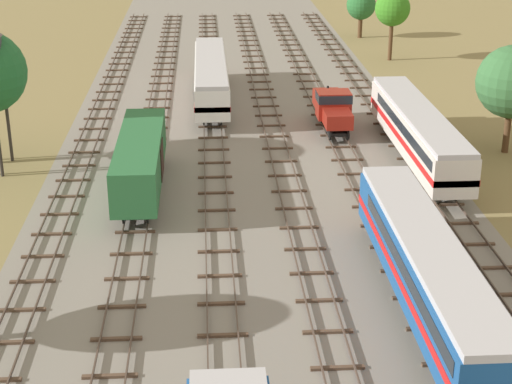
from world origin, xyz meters
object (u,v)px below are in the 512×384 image
(freight_boxcar_left_mid, at_px, (140,159))
(diesel_railcar_right_midfar, at_px, (418,129))
(diesel_railcar_centre_left_farther, at_px, (211,75))
(diesel_railcar_centre_right_near, at_px, (427,267))
(shunter_loco_centre_right_far, at_px, (333,106))

(freight_boxcar_left_mid, bearing_deg, diesel_railcar_right_midfar, 13.42)
(diesel_railcar_centre_left_farther, bearing_deg, diesel_railcar_right_midfar, -49.64)
(diesel_railcar_right_midfar, height_order, diesel_railcar_centre_left_farther, same)
(diesel_railcar_right_midfar, distance_m, diesel_railcar_centre_left_farther, 22.95)
(diesel_railcar_centre_left_farther, bearing_deg, freight_boxcar_left_mid, -102.55)
(diesel_railcar_centre_right_near, height_order, freight_boxcar_left_mid, diesel_railcar_centre_right_near)
(diesel_railcar_centre_right_near, relative_size, diesel_railcar_centre_left_farther, 1.00)
(diesel_railcar_centre_right_near, bearing_deg, diesel_railcar_right_midfar, 77.15)
(diesel_railcar_centre_right_near, distance_m, freight_boxcar_left_mid, 22.57)
(freight_boxcar_left_mid, bearing_deg, shunter_loco_centre_right_far, 41.74)
(diesel_railcar_centre_right_near, xyz_separation_m, freight_boxcar_left_mid, (-14.85, 16.99, -0.15))
(diesel_railcar_centre_right_near, distance_m, diesel_railcar_centre_left_farther, 40.43)
(diesel_railcar_centre_right_near, xyz_separation_m, shunter_loco_centre_right_far, (0.00, 30.24, -0.59))
(shunter_loco_centre_right_far, distance_m, diesel_railcar_centre_left_farther, 13.37)
(freight_boxcar_left_mid, xyz_separation_m, diesel_railcar_right_midfar, (19.81, 4.73, 0.15))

